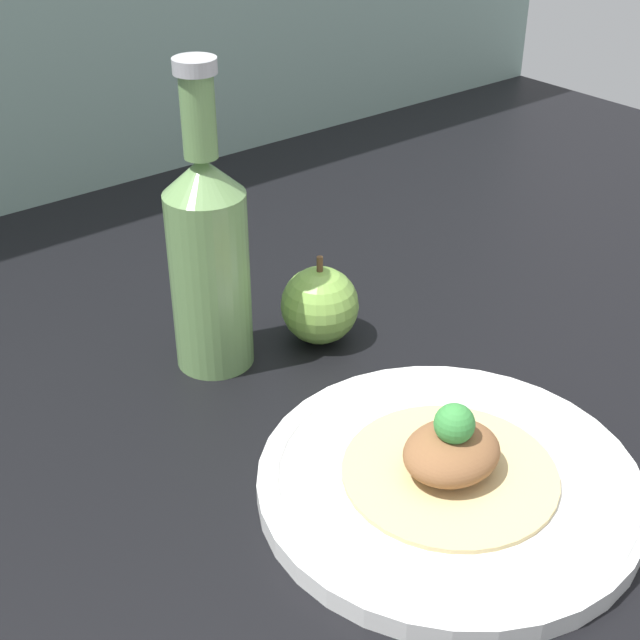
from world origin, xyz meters
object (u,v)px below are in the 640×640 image
at_px(cider_bottle, 209,255).
at_px(apple, 320,305).
at_px(plated_food, 451,457).
at_px(plate, 449,481).

xyz_separation_m(cider_bottle, apple, (0.10, -0.03, -0.07)).
distance_m(plated_food, cider_bottle, 0.28).
relative_size(plate, cider_bottle, 1.03).
bearing_deg(apple, cider_bottle, 161.65).
distance_m(plated_food, apple, 0.24).
relative_size(plate, apple, 3.26).
bearing_deg(cider_bottle, plate, -81.79).
distance_m(plate, cider_bottle, 0.28).
bearing_deg(cider_bottle, plated_food, -81.79).
distance_m(plate, plated_food, 0.02).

